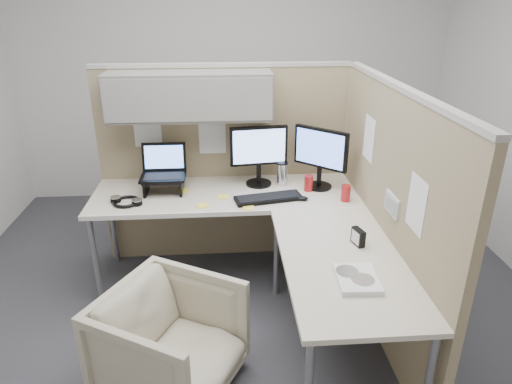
{
  "coord_description": "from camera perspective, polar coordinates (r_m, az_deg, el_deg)",
  "views": [
    {
      "loc": [
        -0.11,
        -2.62,
        2.09
      ],
      "look_at": [
        0.1,
        0.25,
        0.85
      ],
      "focal_mm": 32.0,
      "sensor_mm": 36.0,
      "label": 1
    }
  ],
  "objects": [
    {
      "name": "ground",
      "position": [
        3.35,
        -1.44,
        -15.25
      ],
      "size": [
        4.5,
        4.5,
        0.0
      ],
      "primitive_type": "plane",
      "color": "#343338",
      "rests_on": "ground"
    },
    {
      "name": "partition_back",
      "position": [
        3.59,
        -5.77,
        7.15
      ],
      "size": [
        2.0,
        0.36,
        1.63
      ],
      "color": "#9A8865",
      "rests_on": "ground"
    },
    {
      "name": "partition_right",
      "position": [
        3.03,
        15.75,
        -2.49
      ],
      "size": [
        0.07,
        2.03,
        1.63
      ],
      "color": "#9A8865",
      "rests_on": "ground"
    },
    {
      "name": "desk",
      "position": [
        3.09,
        0.63,
        -3.67
      ],
      "size": [
        2.0,
        1.98,
        0.73
      ],
      "color": "beige",
      "rests_on": "ground"
    },
    {
      "name": "office_chair",
      "position": [
        2.7,
        -10.64,
        -17.47
      ],
      "size": [
        0.88,
        0.89,
        0.69
      ],
      "primitive_type": "imported",
      "rotation": [
        0.0,
        0.0,
        1.06
      ],
      "color": "beige",
      "rests_on": "ground"
    },
    {
      "name": "monitor_left",
      "position": [
        3.48,
        0.35,
        5.15
      ],
      "size": [
        0.44,
        0.2,
        0.47
      ],
      "rotation": [
        0.0,
        0.0,
        0.12
      ],
      "color": "black",
      "rests_on": "desk"
    },
    {
      "name": "monitor_right",
      "position": [
        3.46,
        8.05,
        4.8
      ],
      "size": [
        0.35,
        0.32,
        0.47
      ],
      "rotation": [
        0.0,
        0.0,
        -0.74
      ],
      "color": "black",
      "rests_on": "desk"
    },
    {
      "name": "laptop_station",
      "position": [
        3.48,
        -11.48,
        2.16
      ],
      "size": [
        0.33,
        0.28,
        0.34
      ],
      "color": "black",
      "rests_on": "desk"
    },
    {
      "name": "keyboard",
      "position": [
        3.3,
        1.56,
        -0.78
      ],
      "size": [
        0.51,
        0.25,
        0.02
      ],
      "primitive_type": "cube",
      "rotation": [
        0.0,
        0.0,
        0.19
      ],
      "color": "black",
      "rests_on": "desk"
    },
    {
      "name": "mouse",
      "position": [
        3.31,
        5.8,
        -0.79
      ],
      "size": [
        0.09,
        0.07,
        0.03
      ],
      "primitive_type": "ellipsoid",
      "rotation": [
        0.0,
        0.0,
        -0.15
      ],
      "color": "black",
      "rests_on": "desk"
    },
    {
      "name": "travel_mug",
      "position": [
        3.55,
        3.29,
        2.33
      ],
      "size": [
        0.09,
        0.09,
        0.18
      ],
      "color": "silver",
      "rests_on": "desk"
    },
    {
      "name": "soda_can_green",
      "position": [
        3.33,
        11.15,
        -0.13
      ],
      "size": [
        0.07,
        0.07,
        0.12
      ],
      "primitive_type": "cylinder",
      "color": "#B21E1E",
      "rests_on": "desk"
    },
    {
      "name": "soda_can_silver",
      "position": [
        3.46,
        6.59,
        1.11
      ],
      "size": [
        0.07,
        0.07,
        0.12
      ],
      "primitive_type": "cylinder",
      "color": "#B21E1E",
      "rests_on": "desk"
    },
    {
      "name": "sticky_note_a",
      "position": [
        3.23,
        -6.69,
        -1.7
      ],
      "size": [
        0.1,
        0.1,
        0.01
      ],
      "primitive_type": "cube",
      "rotation": [
        0.0,
        0.0,
        0.38
      ],
      "color": "#F8EA41",
      "rests_on": "desk"
    },
    {
      "name": "sticky_note_c",
      "position": [
        3.49,
        -9.04,
        0.16
      ],
      "size": [
        0.1,
        0.1,
        0.01
      ],
      "primitive_type": "cube",
      "rotation": [
        0.0,
        0.0,
        0.35
      ],
      "color": "#F8EA41",
      "rests_on": "desk"
    },
    {
      "name": "sticky_note_b",
      "position": [
        3.17,
        -0.95,
        -1.99
      ],
      "size": [
        0.08,
        0.08,
        0.01
      ],
      "primitive_type": "cube",
      "rotation": [
        0.0,
        0.0,
        0.01
      ],
      "color": "#F8EA41",
      "rests_on": "desk"
    },
    {
      "name": "sticky_note_d",
      "position": [
        3.35,
        -4.13,
        -0.61
      ],
      "size": [
        0.08,
        0.08,
        0.01
      ],
      "primitive_type": "cube",
      "rotation": [
        0.0,
        0.0,
        -0.0
      ],
      "color": "#F8EA41",
      "rests_on": "desk"
    },
    {
      "name": "headphones",
      "position": [
        3.37,
        -15.91,
        -1.14
      ],
      "size": [
        0.25,
        0.25,
        0.04
      ],
      "rotation": [
        0.0,
        0.0,
        -0.37
      ],
      "color": "black",
      "rests_on": "desk"
    },
    {
      "name": "paper_stack",
      "position": [
        2.46,
        12.51,
        -10.54
      ],
      "size": [
        0.22,
        0.28,
        0.03
      ],
      "rotation": [
        0.0,
        0.0,
        -0.05
      ],
      "color": "white",
      "rests_on": "desk"
    },
    {
      "name": "desk_clock",
      "position": [
        2.77,
        12.63,
        -5.51
      ],
      "size": [
        0.07,
        0.11,
        0.1
      ],
      "rotation": [
        0.0,
        0.0,
        -1.28
      ],
      "color": "black",
      "rests_on": "desk"
    }
  ]
}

